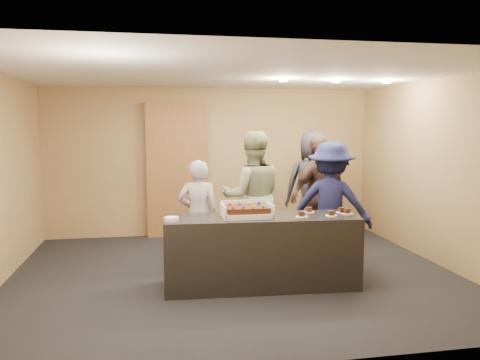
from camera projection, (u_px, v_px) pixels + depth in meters
The scene contains 17 objects.
room at pixel (234, 176), 6.24m from camera, with size 6.04×6.00×2.70m.
serving_counter at pixel (261, 252), 5.87m from camera, with size 2.40×0.70×0.90m, color black.
storage_cabinet at pixel (177, 170), 8.50m from camera, with size 1.10×0.15×2.43m, color brown.
cake_box at pixel (247, 213), 5.80m from camera, with size 0.61×0.42×0.18m.
sheet_cake at pixel (247, 209), 5.77m from camera, with size 0.52×0.36×0.11m.
plate_stack at pixel (171, 219), 5.54m from camera, with size 0.17×0.17×0.04m, color white.
slice_a at pixel (302, 215), 5.78m from camera, with size 0.15×0.15×0.07m.
slice_b at pixel (309, 211), 6.08m from camera, with size 0.15×0.15×0.07m.
slice_c at pixel (331, 214), 5.84m from camera, with size 0.15×0.15×0.07m.
slice_d at pixel (342, 211), 6.05m from camera, with size 0.15×0.15×0.07m.
slice_e at pixel (347, 212), 5.97m from camera, with size 0.15×0.15×0.07m.
person_server_grey at pixel (198, 215), 6.53m from camera, with size 0.57×0.37×1.55m, color #AAABB0.
person_sage_man at pixel (252, 197), 6.95m from camera, with size 0.94×0.73×1.94m, color #939E70.
person_navy_man at pixel (331, 204), 6.70m from camera, with size 1.16×0.67×1.79m, color #181B45.
person_brown_extra at pixel (319, 196), 7.28m from camera, with size 1.10×0.46×1.87m, color #52362D.
person_dark_suit at pixel (313, 187), 7.93m from camera, with size 0.95×0.62×1.95m, color #2A2B30.
ceiling_spotlights at pixel (336, 81), 6.87m from camera, with size 1.72×0.12×0.03m.
Camera 1 is at (-1.05, -6.12, 2.03)m, focal length 35.00 mm.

